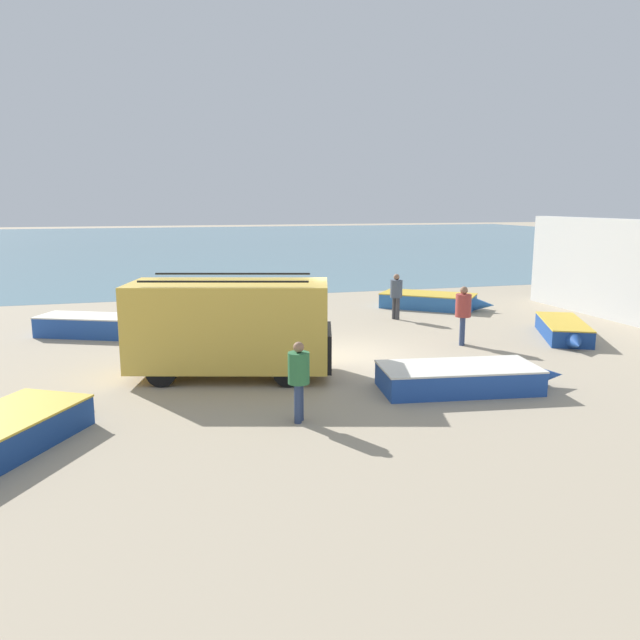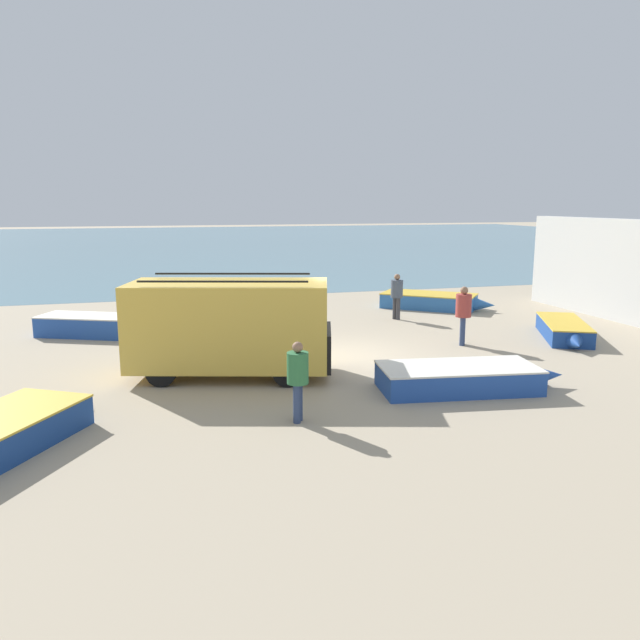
{
  "view_description": "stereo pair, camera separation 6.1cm",
  "coord_description": "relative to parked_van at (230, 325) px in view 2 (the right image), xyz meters",
  "views": [
    {
      "loc": [
        -5.39,
        -15.94,
        4.25
      ],
      "look_at": [
        -0.75,
        0.47,
        1.0
      ],
      "focal_mm": 35.0,
      "sensor_mm": 36.0,
      "label": 1
    },
    {
      "loc": [
        -5.33,
        -15.96,
        4.25
      ],
      "look_at": [
        -0.75,
        0.47,
        1.0
      ],
      "focal_mm": 35.0,
      "sensor_mm": 36.0,
      "label": 2
    }
  ],
  "objects": [
    {
      "name": "fishing_rowboat_0",
      "position": [
        4.95,
        -2.57,
        -1.0
      ],
      "size": [
        4.43,
        2.05,
        0.57
      ],
      "rotation": [
        0.0,
        0.0,
        6.15
      ],
      "color": "#234CA3",
      "rests_on": "ground_plane"
    },
    {
      "name": "fisherman_2",
      "position": [
        7.15,
        1.56,
        -0.23
      ],
      "size": [
        0.47,
        0.47,
        1.77
      ],
      "rotation": [
        0.0,
        0.0,
        2.64
      ],
      "color": "navy",
      "rests_on": "ground_plane"
    },
    {
      "name": "fishing_rowboat_2",
      "position": [
        10.67,
        1.48,
        -1.02
      ],
      "size": [
        2.55,
        3.95,
        0.54
      ],
      "rotation": [
        0.0,
        0.0,
        4.25
      ],
      "color": "navy",
      "rests_on": "ground_plane"
    },
    {
      "name": "sea_water",
      "position": [
        3.44,
        53.04,
        -1.28
      ],
      "size": [
        120.0,
        80.0,
        0.01
      ],
      "primitive_type": "cube",
      "color": "slate",
      "rests_on": "ground_plane"
    },
    {
      "name": "fishing_rowboat_1",
      "position": [
        9.14,
        7.79,
        -0.98
      ],
      "size": [
        4.16,
        3.66,
        0.6
      ],
      "rotation": [
        0.0,
        0.0,
        5.6
      ],
      "color": "#2D66AD",
      "rests_on": "ground_plane"
    },
    {
      "name": "parked_van",
      "position": [
        0.0,
        0.0,
        0.0
      ],
      "size": [
        5.21,
        3.25,
        2.48
      ],
      "rotation": [
        0.0,
        0.0,
        6.0
      ],
      "color": "gold",
      "rests_on": "ground_plane"
    },
    {
      "name": "fishing_rowboat_3",
      "position": [
        -3.57,
        5.94,
        -0.96
      ],
      "size": [
        4.0,
        2.59,
        0.66
      ],
      "rotation": [
        0.0,
        0.0,
        5.85
      ],
      "color": "#234CA3",
      "rests_on": "ground_plane"
    },
    {
      "name": "fisherman_1",
      "position": [
        6.84,
        5.95,
        -0.29
      ],
      "size": [
        0.44,
        0.44,
        1.67
      ],
      "rotation": [
        0.0,
        0.0,
        3.57
      ],
      "color": "#38383D",
      "rests_on": "ground_plane"
    },
    {
      "name": "fisherman_0",
      "position": [
        0.82,
        -3.59,
        -0.33
      ],
      "size": [
        0.42,
        0.42,
        1.6
      ],
      "rotation": [
        0.0,
        0.0,
        2.65
      ],
      "color": "navy",
      "rests_on": "ground_plane"
    },
    {
      "name": "ground_plane",
      "position": [
        3.44,
        1.04,
        -1.29
      ],
      "size": [
        200.0,
        200.0,
        0.0
      ],
      "primitive_type": "plane",
      "color": "tan"
    }
  ]
}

